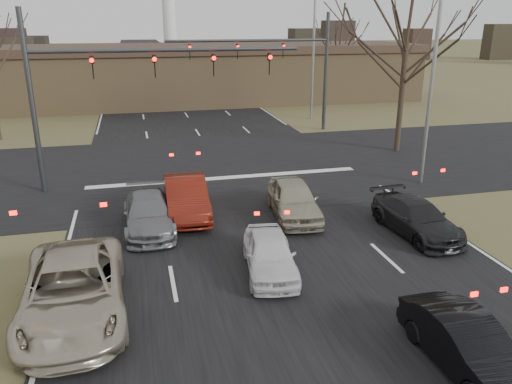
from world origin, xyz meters
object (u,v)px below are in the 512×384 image
mast_arm_near (108,77)px  mast_arm_far (287,58)px  car_charcoal_sedan (416,218)px  car_silver_ahead (294,199)px  car_black_hatch (466,345)px  car_white_sedan (270,254)px  building (198,74)px  car_red_ahead (186,197)px  streetlight_right_far (311,46)px  car_grey_ahead (149,213)px  streetlight_right_near (430,64)px  car_silver_suv (73,290)px

mast_arm_near → mast_arm_far: size_ratio=1.09×
car_charcoal_sedan → car_silver_ahead: car_silver_ahead is taller
car_black_hatch → car_charcoal_sedan: car_charcoal_sedan is taller
car_white_sedan → car_black_hatch: size_ratio=0.98×
mast_arm_near → car_charcoal_sedan: mast_arm_near is taller
building → car_red_ahead: size_ratio=9.21×
streetlight_right_far → car_grey_ahead: bearing=-124.2°
streetlight_right_far → car_black_hatch: streetlight_right_far is taller
streetlight_right_near → car_silver_ahead: 9.07m
streetlight_right_near → car_charcoal_sedan: (-3.33, -5.39, -4.96)m
mast_arm_far → streetlight_right_far: bearing=51.9°
car_silver_ahead → car_grey_ahead: bearing=-174.4°
car_white_sedan → mast_arm_near: bearing=123.2°
mast_arm_near → car_charcoal_sedan: (10.73, -8.39, -4.45)m
mast_arm_near → car_charcoal_sedan: bearing=-38.0°
streetlight_right_near → mast_arm_far: bearing=101.5°
car_silver_ahead → mast_arm_near: bearing=146.8°
streetlight_right_far → car_silver_ahead: bearing=-111.3°
building → mast_arm_far: size_ratio=3.81×
car_red_ahead → car_silver_suv: bearing=-117.5°
building → streetlight_right_far: (7.32, -11.00, 2.92)m
car_charcoal_sedan → car_black_hatch: bearing=-116.7°
car_black_hatch → car_silver_ahead: (-0.89, 9.71, 0.11)m
car_silver_suv → car_grey_ahead: (2.14, 5.50, -0.14)m
car_black_hatch → car_silver_ahead: car_silver_ahead is taller
streetlight_right_far → streetlight_right_near: bearing=-91.7°
car_silver_suv → streetlight_right_far: bearing=56.2°
car_silver_suv → car_silver_ahead: (7.79, 5.40, -0.05)m
streetlight_right_near → car_red_ahead: 12.37m
streetlight_right_near → car_red_ahead: bearing=-172.5°
streetlight_right_near → car_silver_ahead: bearing=-159.2°
mast_arm_far → car_charcoal_sedan: (-0.69, -18.39, -4.39)m
car_silver_suv → car_charcoal_sedan: (11.64, 2.73, -0.16)m
mast_arm_far → streetlight_right_far: 5.12m
car_grey_ahead → car_silver_ahead: (5.65, -0.10, 0.09)m
car_black_hatch → car_charcoal_sedan: 7.63m
mast_arm_near → car_silver_suv: (-0.91, -11.12, -4.29)m
mast_arm_near → mast_arm_far: same height
mast_arm_far → car_black_hatch: (-3.64, -25.42, -4.40)m
streetlight_right_far → car_black_hatch: 30.60m
streetlight_right_near → mast_arm_near: bearing=167.9°
car_red_ahead → car_black_hatch: bearing=-63.9°
mast_arm_near → streetlight_right_near: 14.38m
mast_arm_near → car_white_sedan: mast_arm_near is taller
car_black_hatch → car_white_sedan: bearing=118.4°
mast_arm_far → car_grey_ahead: (-10.18, -15.62, -4.38)m
streetlight_right_far → car_grey_ahead: (-13.32, -19.62, -4.95)m
car_silver_suv → car_white_sedan: (5.64, 1.14, -0.15)m
car_black_hatch → car_grey_ahead: (-6.55, 9.80, 0.02)m
streetlight_right_near → streetlight_right_far: same height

